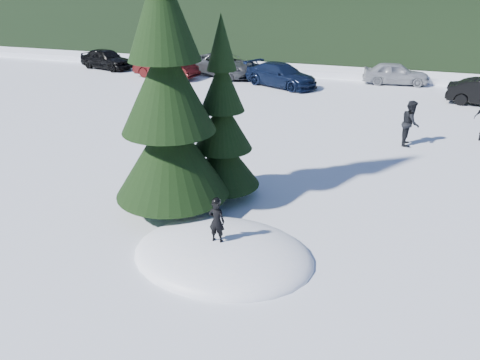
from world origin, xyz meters
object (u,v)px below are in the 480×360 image
(spruce_short, at_px, (223,130))
(car_2, at_px, (224,65))
(adult_0, at_px, (410,123))
(child_skier, at_px, (217,221))
(car_0, at_px, (106,59))
(spruce_tall, at_px, (167,98))
(car_1, at_px, (166,67))
(car_3, at_px, (281,75))
(car_4, at_px, (396,73))

(spruce_short, relative_size, car_2, 1.01)
(adult_0, distance_m, car_2, 15.92)
(child_skier, distance_m, adult_0, 11.01)
(child_skier, xyz_separation_m, adult_0, (4.21, 10.17, -0.11))
(adult_0, height_order, car_0, adult_0)
(spruce_tall, distance_m, car_1, 19.40)
(car_2, bearing_deg, adult_0, -107.48)
(car_1, height_order, car_2, car_2)
(car_0, relative_size, car_2, 0.79)
(child_skier, height_order, car_3, child_skier)
(car_3, bearing_deg, spruce_tall, -151.75)
(adult_0, xyz_separation_m, car_0, (-20.83, 10.20, -0.18))
(car_2, relative_size, car_4, 1.35)
(car_4, bearing_deg, child_skier, 165.07)
(spruce_short, bearing_deg, car_4, 76.68)
(spruce_short, bearing_deg, car_2, 110.67)
(child_skier, bearing_deg, car_3, -79.71)
(adult_0, xyz_separation_m, car_3, (-7.51, 8.68, -0.21))
(adult_0, bearing_deg, car_3, 39.19)
(spruce_tall, bearing_deg, car_1, 117.88)
(car_0, bearing_deg, car_3, -81.66)
(spruce_short, height_order, adult_0, spruce_short)
(car_2, xyz_separation_m, car_4, (10.94, 1.03, -0.07))
(child_skier, bearing_deg, car_1, -59.24)
(car_0, xyz_separation_m, car_1, (5.53, -1.45, 0.01))
(car_0, bearing_deg, car_2, -72.70)
(spruce_short, xyz_separation_m, child_skier, (1.11, -3.32, -1.09))
(adult_0, bearing_deg, car_2, 46.66)
(car_3, relative_size, car_4, 1.21)
(child_skier, bearing_deg, car_2, -69.32)
(spruce_tall, distance_m, child_skier, 3.67)
(child_skier, height_order, adult_0, adult_0)
(spruce_short, relative_size, car_3, 1.13)
(spruce_short, distance_m, car_0, 23.09)
(car_2, bearing_deg, car_1, 142.42)
(child_skier, distance_m, car_2, 22.13)
(child_skier, relative_size, car_1, 0.24)
(car_0, distance_m, car_2, 8.95)
(spruce_tall, relative_size, child_skier, 8.10)
(spruce_short, relative_size, adult_0, 2.99)
(child_skier, xyz_separation_m, car_2, (-7.68, 20.75, -0.27))
(spruce_tall, relative_size, adult_0, 4.79)
(car_0, height_order, car_2, car_2)
(child_skier, bearing_deg, adult_0, -112.14)
(car_0, distance_m, car_4, 19.93)
(spruce_short, xyz_separation_m, car_1, (-9.99, 15.59, -1.38))
(car_2, xyz_separation_m, car_3, (4.38, -1.90, -0.05))
(child_skier, bearing_deg, car_0, -50.42)
(spruce_short, relative_size, child_skier, 5.05)
(child_skier, relative_size, car_4, 0.27)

